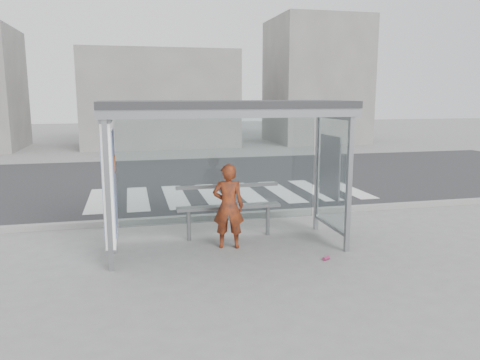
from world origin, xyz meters
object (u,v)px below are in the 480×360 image
(soda_can, at_px, (326,258))
(bench, at_px, (229,207))
(bus_shelter, at_px, (205,138))
(person, at_px, (228,206))

(soda_can, bearing_deg, bench, 129.09)
(bench, bearing_deg, bus_shelter, -135.25)
(person, bearing_deg, bench, -89.11)
(bench, bearing_deg, soda_can, -50.91)
(bus_shelter, relative_size, bench, 2.13)
(bench, bearing_deg, person, -102.65)
(person, height_order, soda_can, person)
(bus_shelter, relative_size, person, 2.78)
(bench, distance_m, soda_can, 2.17)
(bus_shelter, bearing_deg, person, -10.25)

